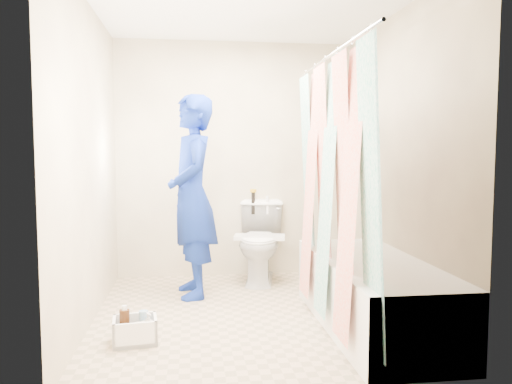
{
  "coord_description": "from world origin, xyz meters",
  "views": [
    {
      "loc": [
        -0.45,
        -3.84,
        1.29
      ],
      "look_at": [
        0.11,
        0.44,
        0.94
      ],
      "focal_mm": 35.0,
      "sensor_mm": 36.0,
      "label": 1
    }
  ],
  "objects": [
    {
      "name": "cleaning_caddy",
      "position": [
        -0.83,
        -0.5,
        0.08
      ],
      "size": [
        0.31,
        0.26,
        0.22
      ],
      "rotation": [
        0.0,
        0.0,
        0.11
      ],
      "color": "white",
      "rests_on": "ground"
    },
    {
      "name": "wall_right",
      "position": [
        1.2,
        0.0,
        1.2
      ],
      "size": [
        0.02,
        2.6,
        2.4
      ],
      "primitive_type": "cube",
      "color": "beige",
      "rests_on": "ground"
    },
    {
      "name": "ceiling",
      "position": [
        0.0,
        0.0,
        2.4
      ],
      "size": [
        2.4,
        2.6,
        0.02
      ],
      "primitive_type": "cube",
      "color": "white",
      "rests_on": "wall_back"
    },
    {
      "name": "floor",
      "position": [
        0.0,
        0.0,
        0.0
      ],
      "size": [
        2.6,
        2.6,
        0.0
      ],
      "primitive_type": "plane",
      "color": "tan",
      "rests_on": "ground"
    },
    {
      "name": "tank_internals",
      "position": [
        0.22,
        1.21,
        0.78
      ],
      "size": [
        0.19,
        0.07,
        0.26
      ],
      "color": "black",
      "rests_on": "toilet"
    },
    {
      "name": "toilet",
      "position": [
        0.23,
        1.0,
        0.4
      ],
      "size": [
        0.58,
        0.84,
        0.79
      ],
      "primitive_type": "imported",
      "rotation": [
        0.0,
        0.0,
        -0.19
      ],
      "color": "silver",
      "rests_on": "ground"
    },
    {
      "name": "wall_left",
      "position": [
        -1.2,
        0.0,
        1.2
      ],
      "size": [
        0.02,
        2.6,
        2.4
      ],
      "primitive_type": "cube",
      "color": "beige",
      "rests_on": "ground"
    },
    {
      "name": "bathtub",
      "position": [
        0.85,
        -0.43,
        0.27
      ],
      "size": [
        0.7,
        1.75,
        0.5
      ],
      "color": "white",
      "rests_on": "ground"
    },
    {
      "name": "shower_curtain",
      "position": [
        0.52,
        -0.43,
        1.02
      ],
      "size": [
        0.06,
        1.75,
        1.8
      ],
      "primitive_type": "cube",
      "color": "silver",
      "rests_on": "curtain_rod"
    },
    {
      "name": "plumber",
      "position": [
        -0.44,
        0.59,
        0.89
      ],
      "size": [
        0.52,
        0.71,
        1.79
      ],
      "primitive_type": "imported",
      "rotation": [
        0.0,
        0.0,
        -1.41
      ],
      "color": "#0F3496",
      "rests_on": "ground"
    },
    {
      "name": "wall_back",
      "position": [
        0.0,
        1.3,
        1.2
      ],
      "size": [
        2.4,
        0.02,
        2.4
      ],
      "primitive_type": "cube",
      "color": "beige",
      "rests_on": "ground"
    },
    {
      "name": "wall_front",
      "position": [
        0.0,
        -1.3,
        1.2
      ],
      "size": [
        2.4,
        0.02,
        2.4
      ],
      "primitive_type": "cube",
      "color": "beige",
      "rests_on": "ground"
    },
    {
      "name": "curtain_rod",
      "position": [
        0.52,
        -0.43,
        1.95
      ],
      "size": [
        0.02,
        1.9,
        0.02
      ],
      "primitive_type": "cylinder",
      "rotation": [
        1.57,
        0.0,
        0.0
      ],
      "color": "silver",
      "rests_on": "wall_back"
    },
    {
      "name": "tank_lid",
      "position": [
        0.2,
        0.87,
        0.46
      ],
      "size": [
        0.52,
        0.3,
        0.04
      ],
      "primitive_type": "cube",
      "rotation": [
        0.0,
        0.0,
        -0.19
      ],
      "color": "white",
      "rests_on": "toilet"
    }
  ]
}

